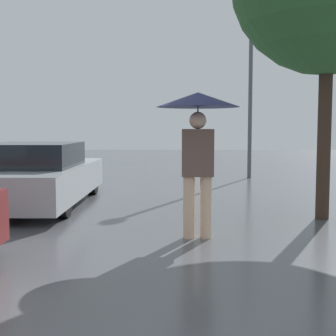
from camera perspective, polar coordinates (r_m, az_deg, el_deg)
name	(u,v)px	position (r m, az deg, el deg)	size (l,w,h in m)	color
pedestrian	(198,123)	(6.11, 3.66, 5.50)	(1.09, 1.09, 1.92)	beige
parked_car_farthest	(36,176)	(9.21, -15.83, -0.91)	(1.85, 4.38, 1.18)	#9EA3A8
street_lamp	(251,55)	(13.96, 10.07, 13.37)	(0.35, 0.35, 5.22)	#515456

